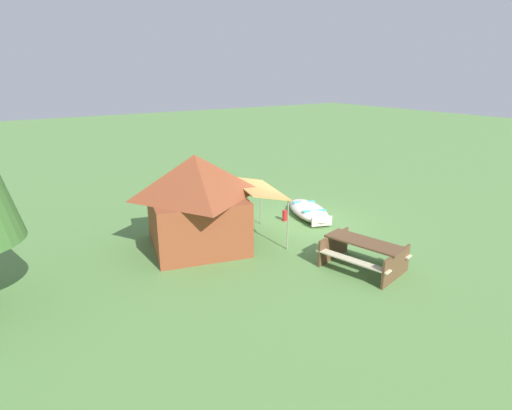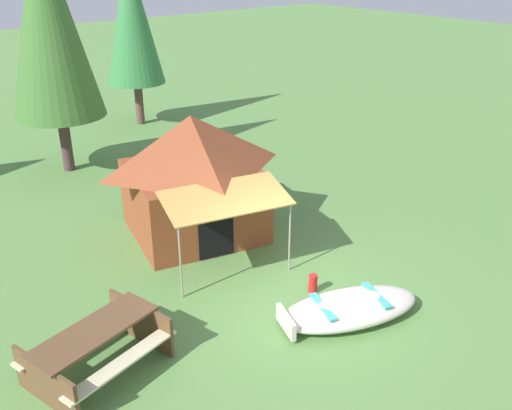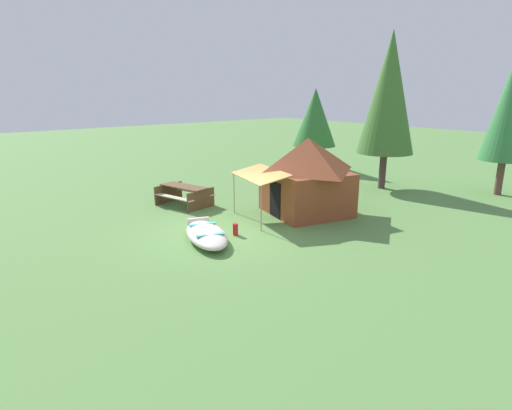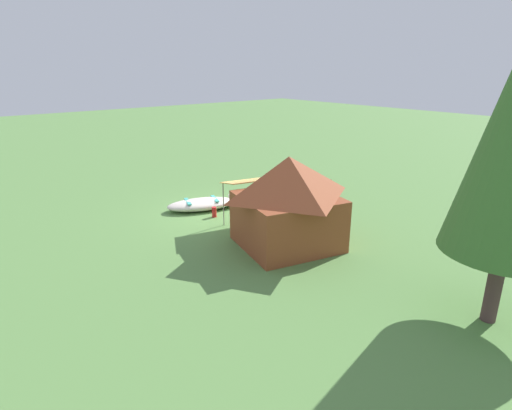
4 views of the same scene
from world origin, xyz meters
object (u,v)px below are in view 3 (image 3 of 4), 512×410
Objects in this scene: beached_rowboat at (206,234)px; pine_tree_far_center at (315,118)px; picnic_table at (184,193)px; canvas_cabin_tent at (307,175)px; pine_tree_back_left at (389,93)px; cooler_box at (280,210)px; pine_tree_back_right at (511,107)px; fuel_can at (235,229)px.

beached_rowboat is 0.63× the size of pine_tree_far_center.
canvas_cabin_tent is at bearing 37.66° from picnic_table.
beached_rowboat is at bearing -60.99° from pine_tree_far_center.
cooler_box is at bearing -88.44° from pine_tree_back_left.
pine_tree_back_right is at bearing 68.07° from cooler_box.
pine_tree_far_center reaches higher than beached_rowboat.
cooler_box is 0.11× the size of pine_tree_far_center.
pine_tree_back_left is (-0.62, 5.57, 2.77)m from canvas_cabin_tent.
fuel_can is at bearing -84.10° from pine_tree_back_left.
fuel_can is at bearing -73.65° from cooler_box.
cooler_box is at bearing -117.42° from canvas_cabin_tent.
cooler_box is 0.08× the size of pine_tree_back_right.
cooler_box is (-0.64, 3.56, -0.04)m from beached_rowboat.
beached_rowboat is 0.64× the size of canvas_cabin_tent.
pine_tree_far_center is at bearing 121.74° from fuel_can.
fuel_can is at bearing -7.75° from picnic_table.
pine_tree_back_right is at bearing 75.93° from fuel_can.
canvas_cabin_tent is 0.98× the size of pine_tree_far_center.
pine_tree_back_right reaches higher than cooler_box.
pine_tree_back_left is at bearing 69.79° from picnic_table.
fuel_can is 12.63m from pine_tree_back_right.
pine_tree_back_left is at bearing 94.68° from beached_rowboat.
canvas_cabin_tent is at bearing 62.58° from cooler_box.
pine_tree_back_right is at bearing 35.71° from pine_tree_back_left.
fuel_can is 0.06× the size of pine_tree_back_right.
pine_tree_back_left is 4.81m from pine_tree_back_right.
fuel_can is 0.08× the size of pine_tree_far_center.
pine_tree_back_left is (-0.82, 9.97, 3.97)m from beached_rowboat.
canvas_cabin_tent is at bearing -83.69° from pine_tree_back_left.
pine_tree_back_left is at bearing -144.29° from pine_tree_back_right.
beached_rowboat is 1.24× the size of picnic_table.
beached_rowboat reaches higher than fuel_can.
canvas_cabin_tent is 1.92× the size of picnic_table.
picnic_table is 0.38× the size of pine_tree_back_right.
pine_tree_far_center is at bearing 103.43° from picnic_table.
pine_tree_far_center is (-6.36, 10.28, 2.65)m from fuel_can.
fuel_can is (0.31, -3.42, -1.22)m from canvas_cabin_tent.
pine_tree_back_right is (2.95, 11.78, 3.48)m from fuel_can.
pine_tree_far_center is (-5.60, 7.71, 2.66)m from cooler_box.
cooler_box is 9.89m from pine_tree_far_center.
canvas_cabin_tent is 4.79m from picnic_table.
fuel_can is 0.05× the size of pine_tree_back_left.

